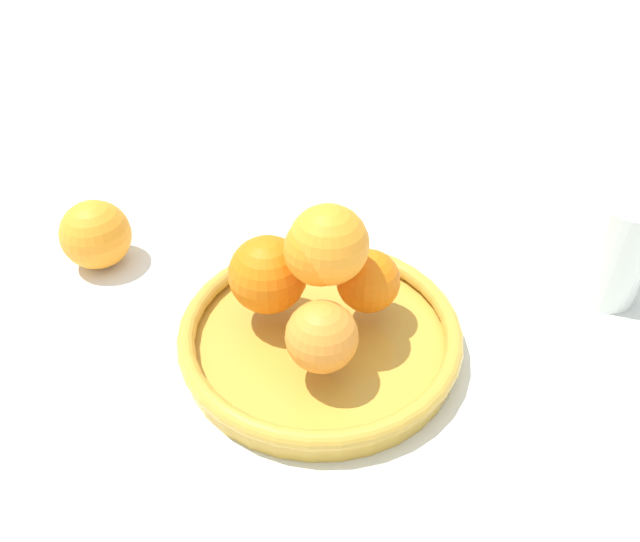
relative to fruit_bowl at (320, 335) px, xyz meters
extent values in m
plane|color=silver|center=(0.00, 0.00, -0.02)|extent=(4.00, 4.00, 0.00)
cylinder|color=gold|center=(0.00, 0.00, -0.01)|extent=(0.28, 0.28, 0.02)
torus|color=gold|center=(0.00, 0.00, 0.01)|extent=(0.29, 0.29, 0.02)
sphere|color=orange|center=(-0.02, -0.05, 0.05)|extent=(0.07, 0.07, 0.07)
sphere|color=orange|center=(0.05, 0.01, 0.05)|extent=(0.06, 0.06, 0.06)
sphere|color=orange|center=(-0.04, 0.04, 0.06)|extent=(0.08, 0.08, 0.08)
sphere|color=orange|center=(0.01, 0.00, 0.11)|extent=(0.08, 0.08, 0.08)
sphere|color=orange|center=(0.00, 0.00, 0.11)|extent=(0.07, 0.07, 0.07)
sphere|color=orange|center=(-0.20, 0.22, 0.02)|extent=(0.08, 0.08, 0.08)
cylinder|color=silver|center=(0.33, -0.02, 0.04)|extent=(0.07, 0.07, 0.12)
camera|label=1|loc=(-0.14, -0.43, 0.45)|focal=35.00mm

